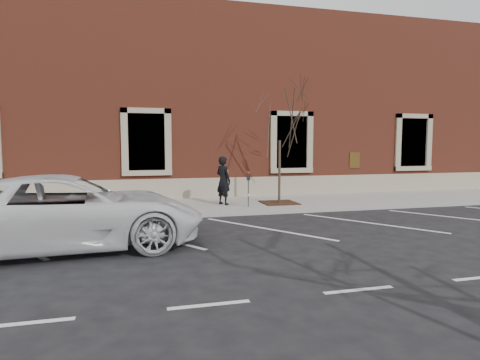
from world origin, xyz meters
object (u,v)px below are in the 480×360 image
object	(u,v)px
man	(223,180)
parking_meter	(248,182)
sapling	(280,123)
white_truck	(68,212)

from	to	relation	value
man	parking_meter	size ratio (longest dim) A/B	1.42
sapling	white_truck	size ratio (longest dim) A/B	0.71
parking_meter	white_truck	world-z (taller)	white_truck
sapling	white_truck	distance (m)	8.18
white_truck	parking_meter	bearing A→B (deg)	-58.53
man	sapling	distance (m)	2.92
sapling	white_truck	bearing A→B (deg)	-146.04
parking_meter	white_truck	distance (m)	6.43
man	sapling	bearing A→B (deg)	-127.27
man	white_truck	size ratio (longest dim) A/B	0.29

